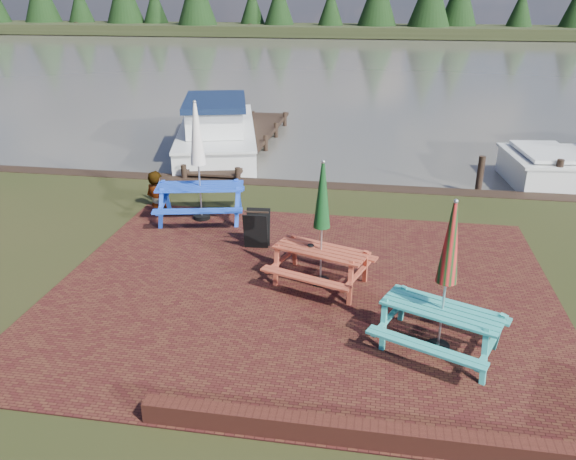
% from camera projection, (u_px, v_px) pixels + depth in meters
% --- Properties ---
extents(ground, '(120.00, 120.00, 0.00)m').
position_uv_depth(ground, '(294.00, 320.00, 9.28)').
color(ground, black).
rests_on(ground, ground).
extents(paving, '(9.00, 7.50, 0.02)m').
position_uv_depth(paving, '(302.00, 290.00, 10.18)').
color(paving, '#3A1412').
rests_on(paving, ground).
extents(brick_wall, '(6.21, 1.79, 0.30)m').
position_uv_depth(brick_wall, '(440.00, 432.00, 6.70)').
color(brick_wall, '#4C1E16').
rests_on(brick_wall, ground).
extents(water, '(120.00, 60.00, 0.02)m').
position_uv_depth(water, '(368.00, 62.00, 42.85)').
color(water, '#45423B').
rests_on(water, ground).
extents(far_treeline, '(120.00, 10.00, 8.10)m').
position_uv_depth(far_treeline, '(377.00, 6.00, 67.88)').
color(far_treeline, black).
rests_on(far_treeline, ground).
extents(picnic_table_teal, '(2.19, 2.09, 2.40)m').
position_uv_depth(picnic_table_teal, '(443.00, 302.00, 8.16)').
color(picnic_table_teal, teal).
rests_on(picnic_table_teal, ground).
extents(picnic_table_red, '(2.09, 1.97, 2.35)m').
position_uv_depth(picnic_table_red, '(321.00, 244.00, 10.08)').
color(picnic_table_red, '#AD432C').
rests_on(picnic_table_red, ground).
extents(picnic_table_blue, '(2.32, 2.15, 2.77)m').
position_uv_depth(picnic_table_blue, '(200.00, 180.00, 12.98)').
color(picnic_table_blue, blue).
rests_on(picnic_table_blue, ground).
extents(chalkboard, '(0.51, 0.50, 0.81)m').
position_uv_depth(chalkboard, '(257.00, 229.00, 11.73)').
color(chalkboard, black).
rests_on(chalkboard, ground).
extents(jetty, '(1.76, 9.08, 1.00)m').
position_uv_depth(jetty, '(245.00, 140.00, 19.99)').
color(jetty, black).
rests_on(jetty, ground).
extents(boat_jetty, '(4.27, 7.75, 2.13)m').
position_uv_depth(boat_jetty, '(217.00, 134.00, 19.51)').
color(boat_jetty, silver).
rests_on(boat_jetty, ground).
extents(person, '(0.79, 0.68, 1.84)m').
position_uv_depth(person, '(155.00, 172.00, 13.78)').
color(person, gray).
rests_on(person, ground).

